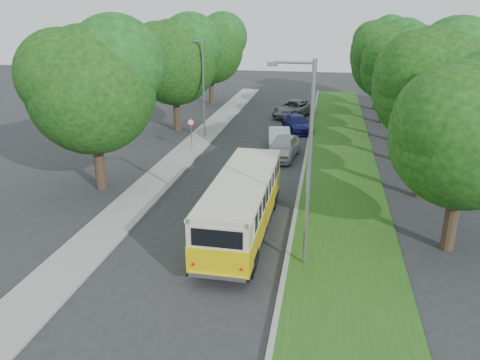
% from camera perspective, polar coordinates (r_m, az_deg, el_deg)
% --- Properties ---
extents(ground, '(120.00, 120.00, 0.00)m').
position_cam_1_polar(ground, '(21.74, -3.25, -6.04)').
color(ground, '#29292C').
rests_on(ground, ground).
extents(curb, '(0.20, 70.00, 0.15)m').
position_cam_1_polar(curb, '(25.77, 7.21, -1.69)').
color(curb, gray).
rests_on(curb, ground).
extents(grass_verge, '(4.50, 70.00, 0.13)m').
position_cam_1_polar(grass_verge, '(25.77, 12.43, -2.04)').
color(grass_verge, '#265516').
rests_on(grass_verge, ground).
extents(sidewalk, '(2.20, 70.00, 0.12)m').
position_cam_1_polar(sidewalk, '(27.48, -10.53, -0.51)').
color(sidewalk, gray).
rests_on(sidewalk, ground).
extents(treeline, '(24.27, 41.91, 9.46)m').
position_cam_1_polar(treeline, '(37.15, 8.27, 14.24)').
color(treeline, '#332319').
rests_on(treeline, ground).
extents(lamppost_near, '(1.71, 0.16, 8.00)m').
position_cam_1_polar(lamppost_near, '(17.24, 8.18, 2.37)').
color(lamppost_near, gray).
rests_on(lamppost_near, ground).
extents(lamppost_far, '(1.71, 0.16, 7.50)m').
position_cam_1_polar(lamppost_far, '(36.61, -4.64, 11.43)').
color(lamppost_far, gray).
rests_on(lamppost_far, ground).
extents(warning_sign, '(0.56, 0.10, 2.50)m').
position_cam_1_polar(warning_sign, '(33.22, -5.99, 6.28)').
color(warning_sign, gray).
rests_on(warning_sign, ground).
extents(vintage_bus, '(2.51, 9.35, 2.77)m').
position_cam_1_polar(vintage_bus, '(20.69, 0.26, -3.19)').
color(vintage_bus, yellow).
rests_on(vintage_bus, ground).
extents(car_silver, '(2.27, 4.62, 1.52)m').
position_cam_1_polar(car_silver, '(32.02, 5.29, 4.02)').
color(car_silver, '#B8B8BD').
rests_on(car_silver, ground).
extents(car_white, '(2.15, 4.56, 1.45)m').
position_cam_1_polar(car_white, '(34.30, 4.81, 5.05)').
color(car_white, silver).
rests_on(car_white, ground).
extents(car_blue, '(3.25, 4.70, 1.26)m').
position_cam_1_polar(car_blue, '(39.56, 7.00, 6.85)').
color(car_blue, navy).
rests_on(car_blue, ground).
extents(car_grey, '(4.17, 5.99, 1.52)m').
position_cam_1_polar(car_grey, '(45.06, 6.50, 8.65)').
color(car_grey, slate).
rests_on(car_grey, ground).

